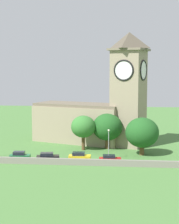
{
  "coord_description": "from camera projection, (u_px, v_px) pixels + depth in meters",
  "views": [
    {
      "loc": [
        8.03,
        -75.84,
        19.06
      ],
      "look_at": [
        -0.51,
        7.73,
        9.42
      ],
      "focal_mm": 59.7,
      "sensor_mm": 36.0,
      "label": 1
    }
  ],
  "objects": [
    {
      "name": "church",
      "position": [
        98.0,
        110.0,
        95.76
      ],
      "size": [
        30.87,
        18.6,
        28.06
      ],
      "color": "gray",
      "rests_on": "ground"
    },
    {
      "name": "tree_churchyard",
      "position": [
        107.0,
        127.0,
        89.45
      ],
      "size": [
        7.21,
        7.21,
        8.54
      ],
      "color": "brown",
      "rests_on": "ground"
    },
    {
      "name": "car_green",
      "position": [
        20.0,
        156.0,
        78.29
      ],
      "size": [
        4.38,
        2.47,
        1.89
      ],
      "color": "#1E6B38",
      "rests_on": "ground"
    },
    {
      "name": "quay_barrier",
      "position": [
        86.0,
        162.0,
        74.21
      ],
      "size": [
        42.09,
        0.7,
        1.29
      ],
      "primitive_type": "cube",
      "color": "gray",
      "rests_on": "ground"
    },
    {
      "name": "car_red",
      "position": [
        110.0,
        159.0,
        76.09
      ],
      "size": [
        4.58,
        2.35,
        1.68
      ],
      "color": "red",
      "rests_on": "ground"
    },
    {
      "name": "car_black",
      "position": [
        48.0,
        157.0,
        78.0
      ],
      "size": [
        5.02,
        2.91,
        1.7
      ],
      "color": "black",
      "rests_on": "ground"
    },
    {
      "name": "ground_plane",
      "position": [
        94.0,
        146.0,
        92.76
      ],
      "size": [
        200.0,
        200.0,
        0.0
      ],
      "primitive_type": "plane",
      "color": "#477538"
    },
    {
      "name": "tree_by_tower",
      "position": [
        142.0,
        133.0,
        82.72
      ],
      "size": [
        7.46,
        7.46,
        8.46
      ],
      "color": "brown",
      "rests_on": "ground"
    },
    {
      "name": "tree_riverside_west",
      "position": [
        83.0,
        127.0,
        87.95
      ],
      "size": [
        5.82,
        5.82,
        8.23
      ],
      "color": "brown",
      "rests_on": "ground"
    },
    {
      "name": "streetlamp_west_mid",
      "position": [
        109.0,
        139.0,
        78.32
      ],
      "size": [
        0.44,
        0.44,
        6.52
      ],
      "color": "#9EA0A5",
      "rests_on": "ground"
    },
    {
      "name": "car_yellow",
      "position": [
        79.0,
        156.0,
        78.06
      ],
      "size": [
        4.67,
        2.29,
        1.79
      ],
      "color": "gold",
      "rests_on": "ground"
    }
  ]
}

